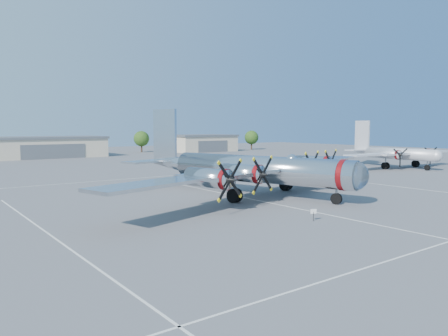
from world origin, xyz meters
TOP-DOWN VIEW (x-y plane):
  - ground at (0.00, 0.00)m, footprint 260.00×260.00m
  - parking_lines at (0.00, -1.75)m, footprint 60.00×50.08m
  - hangar_center at (0.00, 81.96)m, footprint 28.60×14.60m
  - hangar_east at (48.00, 81.96)m, footprint 20.60×14.60m
  - tree_east at (30.00, 88.00)m, footprint 4.80×4.80m
  - tree_far_east at (68.00, 80.00)m, footprint 4.80×4.80m
  - main_bomber_b29 at (1.87, 2.46)m, footprint 53.09×43.12m
  - twin_engine_east at (46.45, 11.37)m, footprint 30.52×23.08m
  - info_placard at (-3.01, -11.94)m, footprint 0.50×0.25m

SIDE VIEW (x-z plane):
  - ground at x=0.00m, z-range 0.00..0.00m
  - main_bomber_b29 at x=1.87m, z-range -5.10..5.10m
  - twin_engine_east at x=46.45m, z-range -4.58..4.58m
  - parking_lines at x=0.00m, z-range 0.00..0.01m
  - info_placard at x=-3.01m, z-range 0.21..1.22m
  - hangar_center at x=0.00m, z-range 0.01..5.41m
  - hangar_east at x=48.00m, z-range 0.01..5.41m
  - tree_east at x=30.00m, z-range 0.90..7.54m
  - tree_far_east at x=68.00m, z-range 0.90..7.54m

